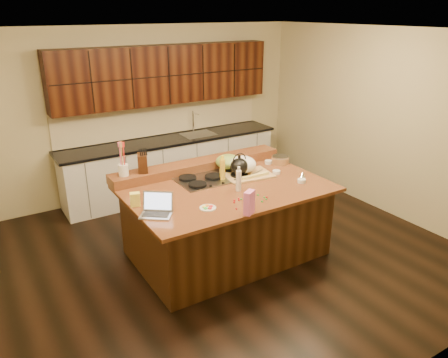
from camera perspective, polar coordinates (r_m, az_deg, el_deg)
room at (r=5.11m, az=0.30°, el=3.48°), size 5.52×5.02×2.72m
island at (r=5.45m, az=0.28°, el=-5.42°), size 2.40×1.60×0.92m
back_ledge at (r=5.80m, az=-3.37°, el=1.81°), size 2.40×0.30×0.12m
cooktop at (r=5.49m, az=-1.37°, el=0.18°), size 0.92×0.52×0.05m
back_counter at (r=7.24m, az=-7.08°, el=5.69°), size 3.70×0.66×2.40m
kettle at (r=5.49m, az=2.01°, el=1.66°), size 0.25×0.25×0.21m
green_bowl at (r=5.70m, az=0.56°, el=2.29°), size 0.40×0.40×0.18m
laptop at (r=4.60m, az=-8.76°, el=-3.83°), size 0.40×0.39×0.22m
oil_bottle at (r=5.41m, az=-0.21°, el=1.20°), size 0.09×0.09×0.27m
vinegar_bottle at (r=5.10m, az=1.92°, el=-0.23°), size 0.08×0.08×0.25m
wooden_tray at (r=5.60m, az=2.61°, el=1.61°), size 0.65×0.52×0.24m
ramekin_a at (r=5.45m, az=10.10°, el=-0.23°), size 0.10×0.10×0.04m
ramekin_b at (r=5.70m, az=6.86°, el=0.91°), size 0.12×0.12×0.04m
ramekin_c at (r=6.06m, az=5.80°, el=2.22°), size 0.13×0.13×0.04m
strainer_bowl at (r=6.08m, az=7.36°, el=2.43°), size 0.29×0.29×0.09m
kitchen_timer at (r=5.62m, az=10.20°, el=0.57°), size 0.09×0.09×0.07m
pink_bag at (r=4.53m, az=3.32°, el=-3.09°), size 0.15×0.13×0.25m
candy_plate at (r=4.69m, az=-2.13°, el=-3.79°), size 0.22×0.22×0.01m
package_box at (r=4.82m, az=-11.53°, el=-2.62°), size 0.12×0.10×0.15m
utensil_crock at (r=5.38m, az=-12.99°, el=1.16°), size 0.12×0.12×0.14m
knife_block at (r=5.44m, az=-10.59°, el=2.07°), size 0.17×0.21×0.23m
gumdrop_0 at (r=4.87m, az=1.96°, el=-2.75°), size 0.02×0.02×0.02m
gumdrop_1 at (r=4.84m, az=3.16°, el=-2.94°), size 0.02×0.02×0.02m
gumdrop_2 at (r=4.91m, az=1.93°, el=-2.56°), size 0.02×0.02×0.02m
gumdrop_3 at (r=4.89m, az=2.28°, el=-2.64°), size 0.02×0.02×0.02m
gumdrop_4 at (r=4.82m, az=1.34°, el=-3.05°), size 0.02×0.02×0.02m
gumdrop_5 at (r=5.01m, az=4.47°, el=-2.09°), size 0.02×0.02×0.02m
gumdrop_6 at (r=4.80m, az=3.19°, el=-3.16°), size 0.02×0.02×0.02m
gumdrop_7 at (r=4.96m, az=5.27°, el=-2.40°), size 0.02×0.02×0.02m
gumdrop_8 at (r=4.97m, az=5.62°, el=-2.35°), size 0.02×0.02×0.02m
gumdrop_9 at (r=4.91m, az=5.52°, el=-2.65°), size 0.02×0.02×0.02m
gumdrop_10 at (r=4.66m, az=1.63°, el=-3.90°), size 0.02×0.02×0.02m
gumdrop_11 at (r=4.85m, az=4.99°, el=-2.95°), size 0.02×0.02×0.02m
gumdrop_12 at (r=4.87m, az=1.36°, el=-2.78°), size 0.02×0.02×0.02m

